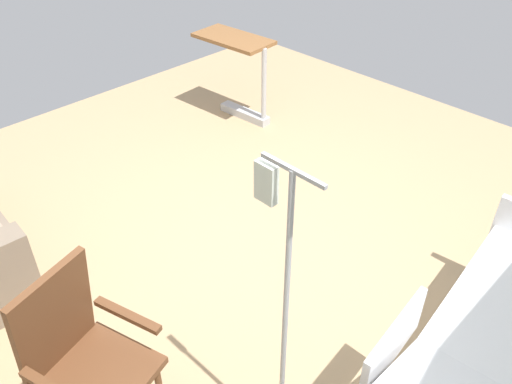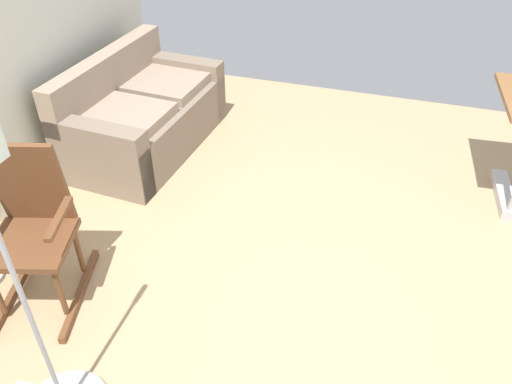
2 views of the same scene
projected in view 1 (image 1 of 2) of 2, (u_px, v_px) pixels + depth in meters
name	position (u px, v px, depth m)	size (l,w,h in m)	color
ground_plane	(259.00, 249.00, 3.85)	(6.32, 6.32, 0.00)	tan
rocking_chair	(85.00, 364.00, 2.46)	(0.86, 0.67, 1.05)	brown
overbed_table	(240.00, 68.00, 5.23)	(0.86, 0.46, 0.84)	#B2B5BA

